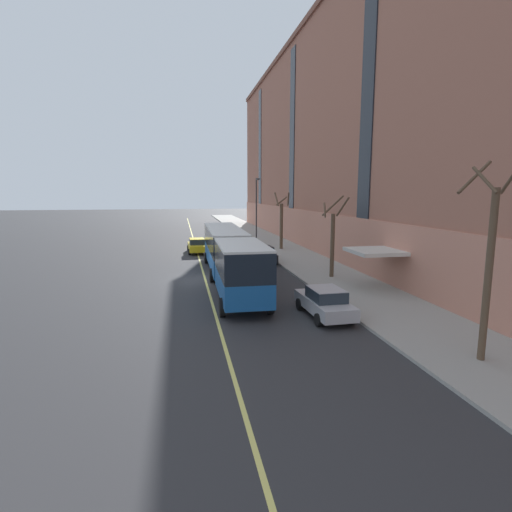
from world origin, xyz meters
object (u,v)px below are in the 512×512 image
object	(u,v)px
city_bus	(229,253)
street_tree_far_uptown	(282,222)
street_lamp	(257,205)
street_tree_mid_block	(333,238)
parked_car_silver_0	(325,302)
taxi_cab	(197,246)
street_tree_near_corner	(489,262)
fire_hydrant	(259,243)
parked_car_champagne_2	(241,239)
parked_car_black_1	(233,232)
parked_car_black_3	(263,254)

from	to	relation	value
city_bus	street_tree_far_uptown	world-z (taller)	street_tree_far_uptown
city_bus	street_lamp	xyz separation A→B (m)	(5.76, 19.65, 2.85)
street_tree_mid_block	street_lamp	world-z (taller)	street_lamp
parked_car_silver_0	street_tree_far_uptown	size ratio (longest dim) A/B	0.74
taxi_cab	street_tree_near_corner	distance (m)	31.81
taxi_cab	fire_hydrant	bearing A→B (deg)	23.71
parked_car_champagne_2	fire_hydrant	size ratio (longest dim) A/B	6.48
street_lamp	fire_hydrant	distance (m)	4.84
city_bus	fire_hydrant	xyz separation A→B (m)	(5.66, 17.74, -1.59)
city_bus	street_lamp	distance (m)	20.67
parked_car_black_1	parked_car_black_3	world-z (taller)	same
parked_car_black_1	parked_car_champagne_2	xyz separation A→B (m)	(-0.05, -8.56, 0.00)
street_tree_near_corner	street_tree_mid_block	xyz separation A→B (m)	(0.05, 15.35, -0.82)
parked_car_silver_0	parked_car_black_3	bearing A→B (deg)	89.61
street_tree_mid_block	fire_hydrant	size ratio (longest dim) A/B	8.41
parked_car_silver_0	street_lamp	size ratio (longest dim) A/B	0.58
street_lamp	street_tree_far_uptown	bearing A→B (deg)	-68.15
taxi_cab	street_tree_mid_block	distance (m)	17.77
parked_car_black_3	fire_hydrant	size ratio (longest dim) A/B	5.91
taxi_cab	street_tree_mid_block	world-z (taller)	street_tree_mid_block
parked_car_silver_0	taxi_cab	size ratio (longest dim) A/B	0.99
city_bus	parked_car_silver_0	distance (m)	10.09
street_tree_near_corner	street_tree_far_uptown	bearing A→B (deg)	89.95
parked_car_champagne_2	taxi_cab	bearing A→B (deg)	-135.95
city_bus	street_tree_mid_block	bearing A→B (deg)	-2.90
parked_car_silver_0	street_tree_mid_block	distance (m)	9.91
parked_car_black_1	fire_hydrant	distance (m)	10.90
parked_car_black_1	street_tree_far_uptown	size ratio (longest dim) A/B	0.73
parked_car_black_3	street_tree_near_corner	xyz separation A→B (m)	(3.69, -22.84, 3.10)
parked_car_silver_0	taxi_cab	distance (m)	24.37
street_tree_near_corner	city_bus	bearing A→B (deg)	115.93
taxi_cab	city_bus	bearing A→B (deg)	-83.19
parked_car_black_1	parked_car_champagne_2	world-z (taller)	same
parked_car_silver_0	city_bus	bearing A→B (deg)	112.64
street_lamp	fire_hydrant	size ratio (longest dim) A/B	11.06
parked_car_black_3	street_tree_mid_block	size ratio (longest dim) A/B	0.70
parked_car_black_1	fire_hydrant	size ratio (longest dim) A/B	6.37
city_bus	street_tree_far_uptown	distance (m)	16.77
parked_car_black_3	street_tree_near_corner	distance (m)	23.34
street_tree_far_uptown	city_bus	bearing A→B (deg)	-117.31
parked_car_black_1	street_tree_far_uptown	xyz separation A→B (m)	(3.72, -13.63, 2.40)
parked_car_silver_0	parked_car_champagne_2	world-z (taller)	same
parked_car_black_3	taxi_cab	bearing A→B (deg)	127.60
parked_car_black_3	street_tree_far_uptown	distance (m)	8.94
parked_car_silver_0	street_tree_near_corner	size ratio (longest dim) A/B	0.61
parked_car_silver_0	street_tree_near_corner	distance (m)	8.14
city_bus	taxi_cab	size ratio (longest dim) A/B	4.12
parked_car_silver_0	taxi_cab	world-z (taller)	same
taxi_cab	street_lamp	xyz separation A→B (m)	(7.49, 5.15, 4.15)
parked_car_black_3	street_tree_near_corner	size ratio (longest dim) A/B	0.56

